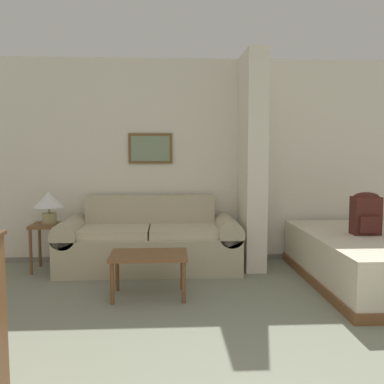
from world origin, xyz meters
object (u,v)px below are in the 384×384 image
Objects in this scene: couch at (150,243)px; table_lamp at (49,202)px; backpack at (366,213)px; coffee_table at (149,259)px.

couch is 5.69× the size of table_lamp.
backpack reaches higher than table_lamp.
couch is 2.48m from backpack.
couch is 1.29m from table_lamp.
couch is at bearing 164.40° from backpack.
backpack is at bearing -15.60° from couch.
coffee_table is at bearing -87.99° from couch.
coffee_table is (0.04, -1.01, 0.05)m from couch.
table_lamp is 3.61m from backpack.
couch reaches higher than coffee_table.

